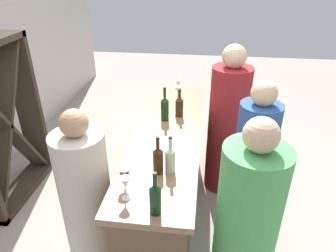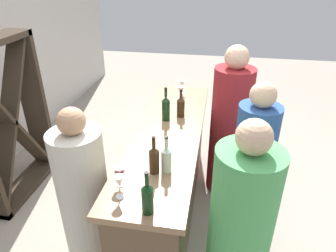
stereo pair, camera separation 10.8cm
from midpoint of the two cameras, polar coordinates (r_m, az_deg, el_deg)
name	(u,v)px [view 2 (the right image)]	position (r m, az deg, el deg)	size (l,w,h in m)	color
ground_plane	(168,210)	(3.25, 0.98, -15.39)	(12.00, 12.00, 0.00)	#9E9384
bar_counter	(168,173)	(2.95, 1.06, -8.77)	(2.20, 0.58, 0.93)	brown
wine_rack	(8,122)	(3.44, -26.93, 0.62)	(1.00, 0.28, 1.65)	#33281E
wine_bottle_leftmost_dark_green	(147,198)	(1.82, -2.13, -13.25)	(0.07, 0.07, 0.29)	black
wine_bottle_second_left_amber_brown	(154,159)	(2.13, -1.16, -6.23)	(0.07, 0.07, 0.29)	#331E0F
wine_bottle_center_clear_pale	(166,158)	(2.14, 1.15, -6.12)	(0.07, 0.07, 0.28)	#B7C6B2
wine_bottle_second_right_dark_green	(166,108)	(2.83, 0.69, 3.39)	(0.07, 0.07, 0.33)	black
wine_bottle_rightmost_amber_brown	(181,106)	(2.92, 3.46, 3.68)	(0.08, 0.08, 0.28)	#331E0F
wine_glass_near_left	(181,91)	(3.26, 3.33, 6.59)	(0.08, 0.08, 0.16)	white
wine_glass_near_center	(181,85)	(3.47, 3.42, 7.74)	(0.07, 0.07, 0.15)	white
wine_glass_near_right	(119,182)	(1.93, -7.52, -10.43)	(0.07, 0.07, 0.16)	white
wine_glass_far_left	(120,172)	(2.04, -7.55, -8.52)	(0.08, 0.08, 0.15)	white
person_left_guest	(229,129)	(3.22, 12.32, -0.57)	(0.43, 0.43, 1.60)	maroon
person_center_guest	(250,176)	(2.63, 16.28, -8.99)	(0.41, 0.41, 1.51)	#284C8C
person_right_guest	(239,236)	(2.14, 14.59, -19.23)	(0.51, 0.51, 1.53)	#4CA559
person_server_behind	(84,198)	(2.49, -14.18, -12.95)	(0.46, 0.46, 1.41)	beige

